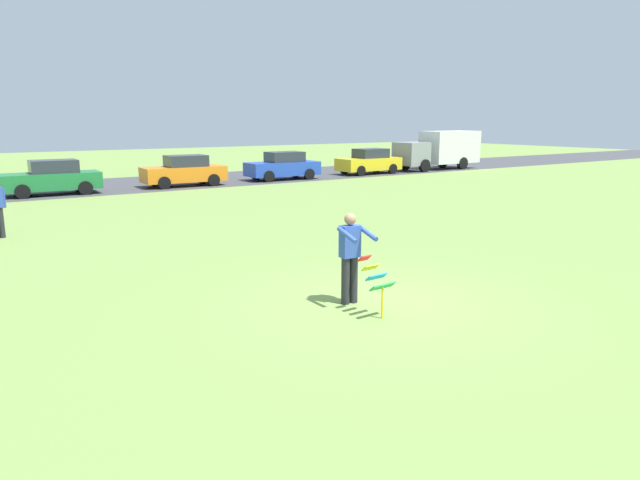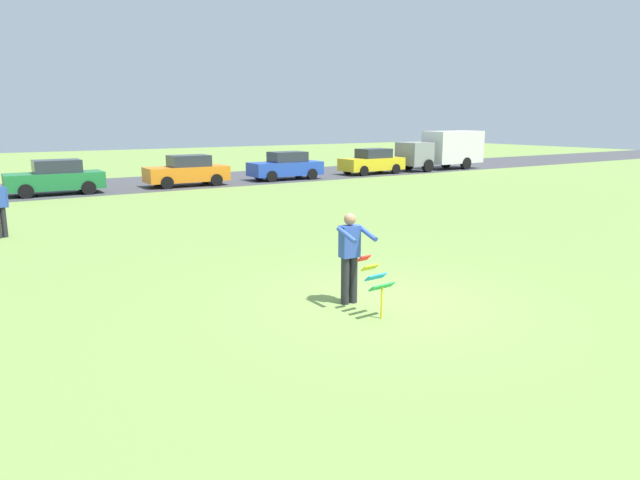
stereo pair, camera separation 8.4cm
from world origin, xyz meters
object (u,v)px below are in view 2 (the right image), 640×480
at_px(parked_car_orange, 187,171).
at_px(parked_truck_grey_van, 445,149).
at_px(parked_car_blue, 286,166).
at_px(parked_car_yellow, 372,162).
at_px(parked_car_green, 55,178).
at_px(person_kite_flyer, 350,255).
at_px(kite_held, 376,278).

relative_size(parked_car_orange, parked_truck_grey_van, 0.63).
bearing_deg(parked_car_orange, parked_car_blue, -0.00).
bearing_deg(parked_truck_grey_van, parked_car_blue, -180.00).
xyz_separation_m(parked_car_blue, parked_truck_grey_van, (12.71, 0.00, 0.64)).
height_order(parked_car_yellow, parked_truck_grey_van, parked_truck_grey_van).
bearing_deg(parked_car_orange, parked_car_yellow, 0.01).
bearing_deg(parked_car_green, person_kite_flyer, -84.94).
bearing_deg(kite_held, person_kite_flyer, 87.02).
bearing_deg(parked_car_green, parked_car_blue, -0.00).
distance_m(parked_car_orange, parked_car_blue, 5.92).
bearing_deg(parked_car_blue, parked_car_green, 180.00).
bearing_deg(parked_car_yellow, person_kite_flyer, -129.38).
xyz_separation_m(parked_car_green, parked_car_orange, (6.34, -0.00, 0.00)).
bearing_deg(kite_held, parked_car_blue, 63.74).
bearing_deg(parked_car_green, parked_truck_grey_van, 0.00).
relative_size(parked_car_green, parked_car_orange, 1.00).
bearing_deg(parked_car_blue, person_kite_flyer, -117.07).
xyz_separation_m(parked_car_orange, parked_car_yellow, (12.26, 0.00, 0.00)).
xyz_separation_m(person_kite_flyer, parked_car_yellow, (16.79, 20.45, -0.18)).
xyz_separation_m(person_kite_flyer, parked_car_green, (-1.81, 20.45, -0.18)).
distance_m(parked_car_green, parked_car_yellow, 18.60).
bearing_deg(parked_car_yellow, parked_car_orange, -179.99).
xyz_separation_m(person_kite_flyer, parked_car_orange, (4.53, 20.45, -0.18)).
relative_size(kite_held, parked_truck_grey_van, 0.16).
height_order(person_kite_flyer, kite_held, person_kite_flyer).
relative_size(kite_held, parked_car_green, 0.25).
relative_size(parked_car_green, parked_car_blue, 1.00).
bearing_deg(parked_car_yellow, parked_car_green, -180.00).
xyz_separation_m(person_kite_flyer, parked_truck_grey_van, (23.16, 20.45, 0.46)).
height_order(kite_held, parked_car_blue, parked_car_blue).
height_order(kite_held, parked_car_green, parked_car_green).
bearing_deg(parked_car_orange, person_kite_flyer, -102.49).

